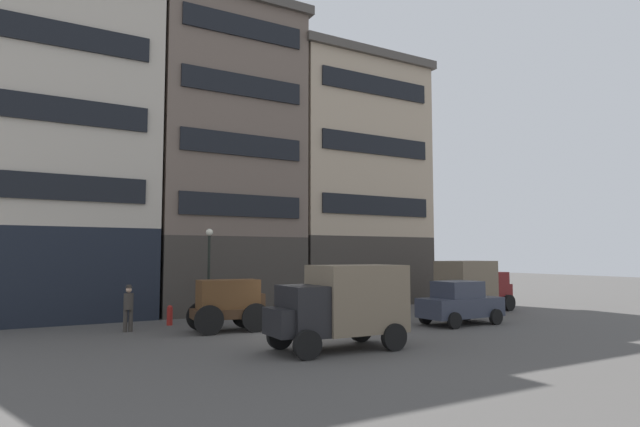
# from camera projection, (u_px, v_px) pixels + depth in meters

# --- Properties ---
(ground_plane) EXTENTS (120.00, 120.00, 0.00)m
(ground_plane) POSITION_uv_depth(u_px,v_px,m) (305.00, 336.00, 19.09)
(ground_plane) COLOR #4C4947
(building_far_left) EXTENTS (9.90, 6.78, 17.75)m
(building_far_left) POSITION_uv_depth(u_px,v_px,m) (46.00, 128.00, 24.64)
(building_far_left) COLOR black
(building_far_left) RESTS_ON ground_plane
(building_center_left) EXTENTS (8.02, 6.78, 16.54)m
(building_center_left) POSITION_uv_depth(u_px,v_px,m) (222.00, 157.00, 28.89)
(building_center_left) COLOR #38332D
(building_center_left) RESTS_ON ground_plane
(building_center_right) EXTENTS (9.17, 6.78, 15.09)m
(building_center_right) POSITION_uv_depth(u_px,v_px,m) (347.00, 181.00, 32.95)
(building_center_right) COLOR #38332D
(building_center_right) RESTS_ON ground_plane
(cargo_wagon) EXTENTS (3.01, 1.72, 1.98)m
(cargo_wagon) POSITION_uv_depth(u_px,v_px,m) (229.00, 301.00, 20.25)
(cargo_wagon) COLOR #3D2819
(cargo_wagon) RESTS_ON ground_plane
(draft_horse) EXTENTS (2.35, 0.73, 2.30)m
(draft_horse) POSITION_uv_depth(u_px,v_px,m) (297.00, 295.00, 21.73)
(draft_horse) COLOR #513823
(draft_horse) RESTS_ON ground_plane
(delivery_truck_near) EXTENTS (4.40, 2.23, 2.62)m
(delivery_truck_near) POSITION_uv_depth(u_px,v_px,m) (341.00, 304.00, 16.41)
(delivery_truck_near) COLOR black
(delivery_truck_near) RESTS_ON ground_plane
(delivery_truck_far) EXTENTS (4.49, 2.49, 2.62)m
(delivery_truck_far) POSITION_uv_depth(u_px,v_px,m) (473.00, 284.00, 27.34)
(delivery_truck_far) COLOR maroon
(delivery_truck_far) RESTS_ON ground_plane
(sedan_dark) EXTENTS (3.72, 1.90, 1.83)m
(sedan_dark) POSITION_uv_depth(u_px,v_px,m) (460.00, 303.00, 22.19)
(sedan_dark) COLOR #333847
(sedan_dark) RESTS_ON ground_plane
(pedestrian_officer) EXTENTS (0.47, 0.47, 1.79)m
(pedestrian_officer) POSITION_uv_depth(u_px,v_px,m) (128.00, 306.00, 20.09)
(pedestrian_officer) COLOR #38332D
(pedestrian_officer) RESTS_ON ground_plane
(streetlamp_curbside) EXTENTS (0.32, 0.32, 4.12)m
(streetlamp_curbside) POSITION_uv_depth(u_px,v_px,m) (209.00, 261.00, 23.58)
(streetlamp_curbside) COLOR black
(streetlamp_curbside) RESTS_ON ground_plane
(fire_hydrant_curbside) EXTENTS (0.24, 0.24, 0.83)m
(fire_hydrant_curbside) POSITION_uv_depth(u_px,v_px,m) (170.00, 315.00, 21.94)
(fire_hydrant_curbside) COLOR maroon
(fire_hydrant_curbside) RESTS_ON ground_plane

